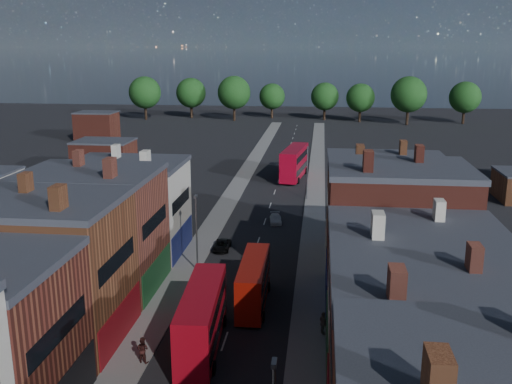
% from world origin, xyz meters
% --- Properties ---
extents(pavement_west, '(3.00, 200.00, 0.12)m').
position_xyz_m(pavement_west, '(-6.50, 50.00, 0.06)').
color(pavement_west, gray).
rests_on(pavement_west, ground).
extents(pavement_east, '(3.00, 200.00, 0.12)m').
position_xyz_m(pavement_east, '(6.50, 50.00, 0.06)').
color(pavement_east, gray).
rests_on(pavement_east, ground).
extents(lamp_post_2, '(0.25, 0.70, 8.12)m').
position_xyz_m(lamp_post_2, '(-5.20, 30.00, 4.70)').
color(lamp_post_2, slate).
rests_on(lamp_post_2, ground).
extents(lamp_post_3, '(0.25, 0.70, 8.12)m').
position_xyz_m(lamp_post_3, '(5.20, 60.00, 4.70)').
color(lamp_post_3, slate).
rests_on(lamp_post_3, ground).
extents(bus_0, '(3.31, 11.24, 4.80)m').
position_xyz_m(bus_0, '(-1.50, 14.79, 2.59)').
color(bus_0, '#B70A19').
rests_on(bus_0, ground).
extents(bus_1, '(2.58, 9.72, 4.18)m').
position_xyz_m(bus_1, '(1.50, 22.78, 2.26)').
color(bus_1, '#A01309').
rests_on(bus_1, ground).
extents(bus_2, '(4.51, 12.92, 5.46)m').
position_xyz_m(bus_2, '(2.60, 74.19, 2.95)').
color(bus_2, '#9F071C').
rests_on(bus_2, ground).
extents(car_2, '(1.85, 3.89, 1.07)m').
position_xyz_m(car_2, '(-3.80, 36.66, 0.54)').
color(car_2, black).
rests_on(car_2, ground).
extents(car_3, '(1.97, 3.85, 1.07)m').
position_xyz_m(car_3, '(1.47, 47.67, 0.54)').
color(car_3, silver).
rests_on(car_3, ground).
extents(ped_1, '(1.06, 0.76, 1.97)m').
position_xyz_m(ped_1, '(-5.40, 12.16, 1.10)').
color(ped_1, '#381816').
rests_on(ped_1, pavement_west).
extents(ped_3, '(0.92, 1.24, 1.92)m').
position_xyz_m(ped_3, '(7.70, 17.84, 1.08)').
color(ped_3, '#625E54').
rests_on(ped_3, pavement_east).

